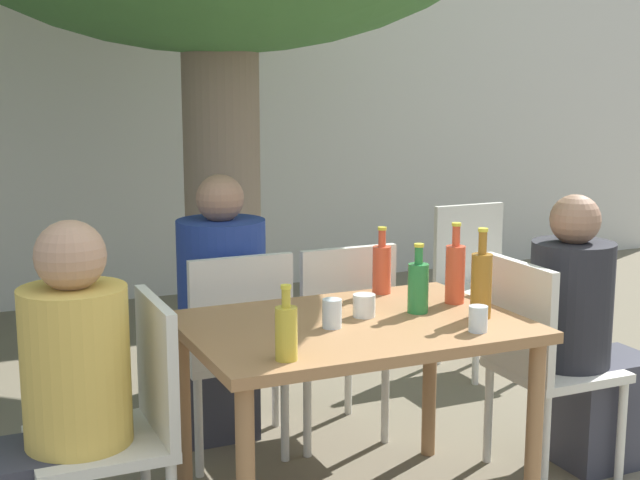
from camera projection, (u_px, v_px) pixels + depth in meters
name	position (u px, v px, depth m)	size (l,w,h in m)	color
cafe_building_wall	(130.00, 109.00, 6.42)	(10.00, 0.08, 2.80)	beige
dining_table_front	(353.00, 347.00, 3.24)	(1.21, 0.84, 0.75)	#996B42
patio_chair_0	(125.00, 418.00, 2.93)	(0.44, 0.44, 0.91)	beige
patio_chair_1	(539.00, 355.00, 3.60)	(0.44, 0.44, 0.91)	beige
patio_chair_2	(234.00, 343.00, 3.76)	(0.44, 0.44, 0.91)	beige
patio_chair_3	(337.00, 330.00, 3.95)	(0.44, 0.44, 0.91)	beige
patio_chair_4	(478.00, 276.00, 5.01)	(0.44, 0.44, 0.91)	beige
person_seated_0	(50.00, 425.00, 2.83)	(0.57, 0.34, 1.19)	#383842
person_seated_1	(586.00, 348.00, 3.69)	(0.57, 0.34, 1.17)	#383842
person_seated_2	(217.00, 322.00, 3.96)	(0.38, 0.59, 1.22)	#383842
oil_cruet_0	(286.00, 331.00, 2.77)	(0.07, 0.07, 0.24)	gold
soda_bottle_1	(455.00, 272.00, 3.47)	(0.08, 0.08, 0.32)	#DB4C2D
soda_bottle_2	(382.00, 268.00, 3.63)	(0.08, 0.08, 0.27)	#DB4C2D
green_bottle_3	(418.00, 286.00, 3.33)	(0.08, 0.08, 0.26)	#287A38
amber_bottle_4	(481.00, 283.00, 3.25)	(0.08, 0.08, 0.33)	#9E661E
drinking_glass_0	(478.00, 319.00, 3.09)	(0.07, 0.07, 0.09)	silver
drinking_glass_1	(364.00, 305.00, 3.28)	(0.08, 0.08, 0.08)	silver
drinking_glass_2	(332.00, 313.00, 3.14)	(0.07, 0.07, 0.10)	silver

